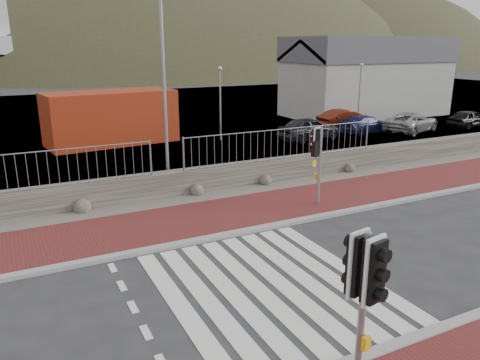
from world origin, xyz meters
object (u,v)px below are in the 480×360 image
streetlight (167,82)px  car_c (365,124)px  traffic_signal_near (364,282)px  car_d (411,122)px  traffic_signal_far (320,150)px  car_e (469,118)px  car_b (347,120)px  car_a (309,129)px  shipping_container (111,118)px

streetlight → car_c: streetlight is taller
traffic_signal_near → car_d: bearing=30.8°
traffic_signal_near → traffic_signal_far: (4.73, 7.60, -0.03)m
streetlight → car_e: (22.05, 4.43, -3.43)m
traffic_signal_far → car_b: (10.40, 11.32, -1.32)m
car_a → car_e: car_a is taller
traffic_signal_far → car_b: traffic_signal_far is taller
traffic_signal_far → car_e: size_ratio=0.82×
car_d → streetlight: bearing=87.1°
car_e → car_c: bearing=74.6°
traffic_signal_far → car_b: 15.43m
streetlight → car_c: size_ratio=1.89×
traffic_signal_far → car_a: 11.59m
traffic_signal_near → car_a: 20.51m
traffic_signal_far → car_a: (6.31, 9.63, -1.31)m
car_b → car_d: size_ratio=0.91×
shipping_container → car_e: size_ratio=2.06×
traffic_signal_near → car_c: (15.37, 17.44, -1.45)m
shipping_container → car_a: (10.23, -4.12, -0.77)m
traffic_signal_far → car_d: bearing=-169.0°
car_c → car_e: (7.64, -1.34, 0.02)m
traffic_signal_near → shipping_container: 21.37m
streetlight → car_b: bearing=49.1°
car_c → traffic_signal_far: bearing=125.3°
car_d → car_c: bearing=53.8°
car_d → car_e: size_ratio=1.30×
car_d → car_e: 4.78m
car_b → car_e: size_ratio=1.18×
shipping_container → car_b: bearing=-16.7°
shipping_container → car_c: 15.10m
car_e → traffic_signal_near: bearing=119.6°
traffic_signal_far → car_b: bearing=-155.0°
shipping_container → traffic_signal_far: bearing=-81.1°
shipping_container → car_d: bearing=-22.5°
shipping_container → car_d: 18.12m
traffic_signal_far → car_d: 16.26m
traffic_signal_near → car_e: bearing=23.7°
streetlight → car_c: bearing=43.8°
streetlight → car_b: 16.26m
traffic_signal_near → car_a: traffic_signal_near is taller
streetlight → car_a: (10.08, 5.56, -3.34)m
traffic_signal_near → car_c: size_ratio=0.74×
car_d → shipping_container: bearing=56.0°
car_d → car_b: bearing=34.0°
car_a → car_c: bearing=-94.3°
traffic_signal_near → shipping_container: shipping_container is taller
streetlight → car_c: 15.90m
car_b → car_e: car_b is taller
streetlight → car_d: 18.28m
car_c → streetlight: bearing=104.4°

